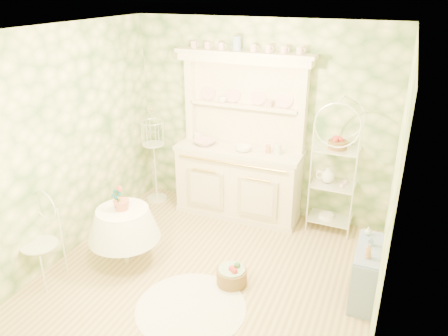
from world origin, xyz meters
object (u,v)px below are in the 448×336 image
at_px(bakers_rack, 335,163).
at_px(cafe_chair, 39,241).
at_px(side_shelf, 366,273).
at_px(birdcage_stand, 154,153).
at_px(round_table, 125,237).
at_px(floor_basket, 232,276).
at_px(kitchen_dresser, 239,139).

xyz_separation_m(bakers_rack, cafe_chair, (-2.77, -2.35, -0.46)).
relative_size(bakers_rack, side_shelf, 2.76).
bearing_deg(bakers_rack, cafe_chair, -138.45).
height_order(bakers_rack, birdcage_stand, bakers_rack).
height_order(cafe_chair, birdcage_stand, birdcage_stand).
bearing_deg(birdcage_stand, round_table, -72.11).
relative_size(birdcage_stand, floor_basket, 5.32).
bearing_deg(bakers_rack, side_shelf, -64.42).
bearing_deg(floor_basket, bakers_rack, 64.09).
relative_size(side_shelf, birdcage_stand, 0.45).
xyz_separation_m(kitchen_dresser, cafe_chair, (-1.48, -2.26, -0.65)).
bearing_deg(cafe_chair, bakers_rack, 49.83).
height_order(kitchen_dresser, round_table, kitchen_dresser).
bearing_deg(floor_basket, cafe_chair, -159.91).
relative_size(side_shelf, floor_basket, 2.38).
height_order(bakers_rack, floor_basket, bakers_rack).
relative_size(kitchen_dresser, bakers_rack, 1.20).
xyz_separation_m(side_shelf, floor_basket, (-1.38, -0.33, -0.20)).
relative_size(kitchen_dresser, cafe_chair, 2.31).
bearing_deg(birdcage_stand, cafe_chair, -94.39).
height_order(round_table, cafe_chair, cafe_chair).
bearing_deg(kitchen_dresser, birdcage_stand, -176.98).
relative_size(round_table, floor_basket, 2.40).
distance_m(side_shelf, cafe_chair, 3.53).
xyz_separation_m(round_table, birdcage_stand, (-0.50, 1.56, 0.43)).
height_order(side_shelf, birdcage_stand, birdcage_stand).
height_order(bakers_rack, round_table, bakers_rack).
distance_m(round_table, cafe_chair, 0.93).
xyz_separation_m(bakers_rack, birdcage_stand, (-2.61, -0.16, -0.18)).
bearing_deg(birdcage_stand, floor_basket, -38.91).
distance_m(cafe_chair, birdcage_stand, 2.22).
bearing_deg(bakers_rack, kitchen_dresser, -174.73).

